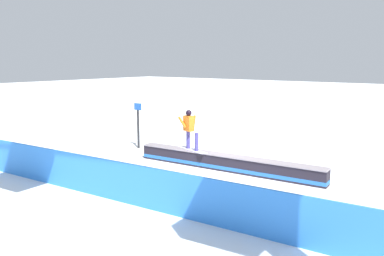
# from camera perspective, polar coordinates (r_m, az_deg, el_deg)

# --- Properties ---
(ground_plane) EXTENTS (120.00, 120.00, 0.00)m
(ground_plane) POSITION_cam_1_polar(r_m,az_deg,el_deg) (14.35, 4.80, -5.99)
(ground_plane) COLOR white
(grind_box) EXTENTS (7.14, 1.02, 0.56)m
(grind_box) POSITION_cam_1_polar(r_m,az_deg,el_deg) (14.28, 4.82, -5.01)
(grind_box) COLOR black
(grind_box) RESTS_ON ground_plane
(snowboarder) EXTENTS (1.54, 0.72, 1.47)m
(snowboarder) POSITION_cam_1_polar(r_m,az_deg,el_deg) (14.88, -0.32, -0.01)
(snowboarder) COLOR silver
(snowboarder) RESTS_ON grind_box
(safety_fence) EXTENTS (13.35, 1.00, 1.13)m
(safety_fence) POSITION_cam_1_polar(r_m,az_deg,el_deg) (10.85, -7.89, -8.09)
(safety_fence) COLOR #307FEA
(safety_fence) RESTS_ON ground_plane
(trail_marker) EXTENTS (0.40, 0.10, 2.00)m
(trail_marker) POSITION_cam_1_polar(r_m,az_deg,el_deg) (17.81, -7.66, 0.53)
(trail_marker) COLOR #262628
(trail_marker) RESTS_ON ground_plane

